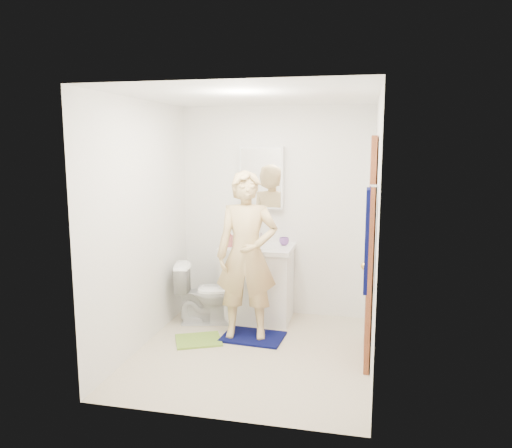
{
  "coord_description": "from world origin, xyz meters",
  "views": [
    {
      "loc": [
        1.01,
        -4.42,
        1.99
      ],
      "look_at": [
        -0.02,
        0.25,
        1.21
      ],
      "focal_mm": 35.0,
      "sensor_mm": 36.0,
      "label": 1
    }
  ],
  "objects_px": {
    "towel": "(367,241)",
    "man": "(247,255)",
    "vanity_cabinet": "(258,285)",
    "soap_dispenser": "(230,238)",
    "toilet": "(206,293)",
    "medicine_cabinet": "(262,178)",
    "toothbrush_cup": "(284,241)"
  },
  "relations": [
    {
      "from": "medicine_cabinet",
      "to": "toothbrush_cup",
      "type": "bearing_deg",
      "value": -22.05
    },
    {
      "from": "toilet",
      "to": "man",
      "type": "distance_m",
      "value": 0.83
    },
    {
      "from": "towel",
      "to": "soap_dispenser",
      "type": "distance_m",
      "value": 2.06
    },
    {
      "from": "soap_dispenser",
      "to": "man",
      "type": "height_order",
      "value": "man"
    },
    {
      "from": "soap_dispenser",
      "to": "man",
      "type": "distance_m",
      "value": 0.58
    },
    {
      "from": "medicine_cabinet",
      "to": "toothbrush_cup",
      "type": "relative_size",
      "value": 6.34
    },
    {
      "from": "toilet",
      "to": "vanity_cabinet",
      "type": "bearing_deg",
      "value": -79.65
    },
    {
      "from": "toilet",
      "to": "soap_dispenser",
      "type": "relative_size",
      "value": 3.74
    },
    {
      "from": "towel",
      "to": "man",
      "type": "height_order",
      "value": "man"
    },
    {
      "from": "towel",
      "to": "toothbrush_cup",
      "type": "relative_size",
      "value": 7.25
    },
    {
      "from": "man",
      "to": "soap_dispenser",
      "type": "bearing_deg",
      "value": 114.89
    },
    {
      "from": "vanity_cabinet",
      "to": "toothbrush_cup",
      "type": "bearing_deg",
      "value": 21.61
    },
    {
      "from": "vanity_cabinet",
      "to": "toothbrush_cup",
      "type": "xyz_separation_m",
      "value": [
        0.28,
        0.11,
        0.49
      ]
    },
    {
      "from": "vanity_cabinet",
      "to": "towel",
      "type": "distance_m",
      "value": 2.08
    },
    {
      "from": "vanity_cabinet",
      "to": "medicine_cabinet",
      "type": "height_order",
      "value": "medicine_cabinet"
    },
    {
      "from": "toilet",
      "to": "man",
      "type": "height_order",
      "value": "man"
    },
    {
      "from": "toilet",
      "to": "towel",
      "type": "bearing_deg",
      "value": -139.36
    },
    {
      "from": "vanity_cabinet",
      "to": "towel",
      "type": "bearing_deg",
      "value": -51.53
    },
    {
      "from": "vanity_cabinet",
      "to": "toilet",
      "type": "distance_m",
      "value": 0.59
    },
    {
      "from": "toilet",
      "to": "toothbrush_cup",
      "type": "xyz_separation_m",
      "value": [
        0.82,
        0.35,
        0.55
      ]
    },
    {
      "from": "toilet",
      "to": "man",
      "type": "xyz_separation_m",
      "value": [
        0.55,
        -0.33,
        0.53
      ]
    },
    {
      "from": "vanity_cabinet",
      "to": "man",
      "type": "height_order",
      "value": "man"
    },
    {
      "from": "soap_dispenser",
      "to": "toothbrush_cup",
      "type": "distance_m",
      "value": 0.62
    },
    {
      "from": "towel",
      "to": "toilet",
      "type": "bearing_deg",
      "value": 143.94
    },
    {
      "from": "vanity_cabinet",
      "to": "towel",
      "type": "xyz_separation_m",
      "value": [
        1.18,
        -1.48,
        0.85
      ]
    },
    {
      "from": "vanity_cabinet",
      "to": "soap_dispenser",
      "type": "distance_m",
      "value": 0.62
    },
    {
      "from": "soap_dispenser",
      "to": "vanity_cabinet",
      "type": "bearing_deg",
      "value": 16.0
    },
    {
      "from": "vanity_cabinet",
      "to": "medicine_cabinet",
      "type": "bearing_deg",
      "value": 90.0
    },
    {
      "from": "toilet",
      "to": "toothbrush_cup",
      "type": "bearing_deg",
      "value": -80.34
    },
    {
      "from": "vanity_cabinet",
      "to": "soap_dispenser",
      "type": "relative_size",
      "value": 4.4
    },
    {
      "from": "vanity_cabinet",
      "to": "man",
      "type": "bearing_deg",
      "value": -88.81
    },
    {
      "from": "man",
      "to": "towel",
      "type": "bearing_deg",
      "value": -46.26
    }
  ]
}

